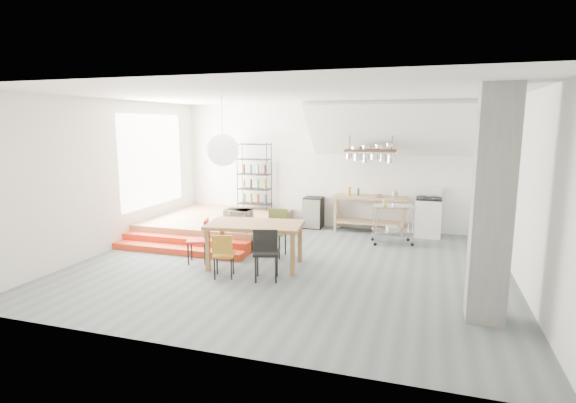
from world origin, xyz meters
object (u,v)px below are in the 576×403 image
(dining_table, at_px, (255,228))
(rolling_cart, at_px, (393,219))
(stove, at_px, (428,217))
(mini_fridge, at_px, (314,212))

(dining_table, height_order, rolling_cart, rolling_cart)
(stove, height_order, mini_fridge, stove)
(dining_table, distance_m, rolling_cart, 3.40)
(dining_table, height_order, mini_fridge, dining_table)
(dining_table, bearing_deg, stove, 40.59)
(rolling_cart, height_order, mini_fridge, rolling_cart)
(stove, height_order, dining_table, stove)
(stove, bearing_deg, rolling_cart, -128.09)
(rolling_cart, xyz_separation_m, mini_fridge, (-2.10, 1.01, -0.17))
(dining_table, bearing_deg, mini_fridge, 78.64)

